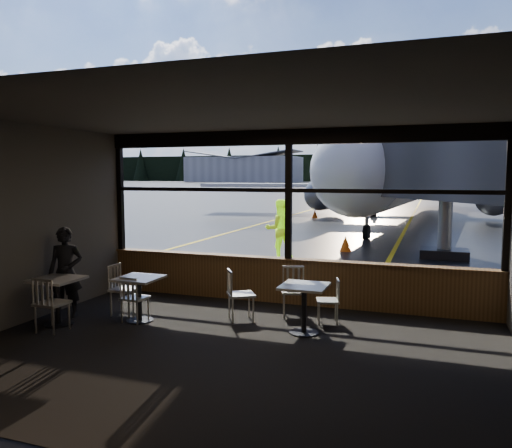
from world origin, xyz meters
The scene contains 32 objects.
ground_plane centered at (0.00, 120.00, 0.00)m, with size 520.00×520.00×0.00m, color black.
carpet_floor centered at (0.00, -3.00, 0.01)m, with size 8.00×6.00×0.01m, color black.
ceiling centered at (0.00, -3.00, 3.50)m, with size 8.00×6.00×0.04m, color #38332D.
wall_left centered at (-4.00, -3.00, 1.75)m, with size 0.04×6.00×3.50m, color #484239.
wall_back centered at (0.00, -6.00, 1.75)m, with size 8.00×0.04×3.50m, color #484239.
window_sill centered at (0.00, 0.00, 0.45)m, with size 8.00×0.28×0.90m, color #58371A.
window_header centered at (0.00, 0.00, 3.35)m, with size 8.00×0.18×0.30m, color black.
mullion_left centered at (-3.95, 0.00, 2.20)m, with size 0.12×0.12×2.60m, color black.
mullion_centre centered at (0.00, 0.00, 2.20)m, with size 0.12×0.12×2.60m, color black.
mullion_right centered at (3.95, 0.00, 2.20)m, with size 0.12×0.12×2.60m, color black.
window_transom centered at (0.00, 0.00, 2.30)m, with size 8.00×0.10×0.08m, color black.
airliner centered at (1.16, 22.07, 5.08)m, with size 27.69×33.23×10.15m, color white, non-canonical shape.
jet_bridge centered at (3.60, 5.50, 2.30)m, with size 8.63×10.55×4.60m, color #2D2D30, non-canonical shape.
cafe_table_near centered at (0.78, -1.80, 0.41)m, with size 0.74×0.74×0.82m, color #A5A198, non-canonical shape.
cafe_table_mid centered at (-2.15, -2.10, 0.40)m, with size 0.73×0.73×0.80m, color #ADA79F, non-canonical shape.
cafe_table_left centered at (-3.36, -2.76, 0.41)m, with size 0.75×0.75×0.83m, color #A29B95, non-canonical shape.
chair_near_e centered at (1.03, -1.10, 0.40)m, with size 0.44×0.44×0.80m, color #B7B3A5, non-canonical shape.
chair_near_w centered at (-0.45, -1.48, 0.47)m, with size 0.52×0.52×0.95m, color beige, non-canonical shape.
chair_near_n centered at (0.35, -0.87, 0.46)m, with size 0.50×0.50×0.92m, color #B3ADA2, non-canonical shape.
chair_mid_s centered at (-2.21, -2.14, 0.42)m, with size 0.46×0.46×0.84m, color beige, non-canonical shape.
chair_mid_w centered at (-2.63, -1.83, 0.48)m, with size 0.52×0.52×0.96m, color beige, non-canonical shape.
chair_left_s centered at (-3.18, -3.10, 0.47)m, with size 0.52×0.52×0.95m, color #BAB4A8, non-canonical shape.
passenger centered at (-3.57, -2.30, 0.83)m, with size 0.61×0.40×1.66m, color black.
ground_crew centered at (-1.77, 5.23, 0.93)m, with size 0.90×0.70×1.86m, color #BFF219.
cone_nose centered at (-0.06, 7.41, 0.27)m, with size 0.39×0.39×0.55m, color #DF4307.
cone_wing centered at (-4.11, 20.40, 0.25)m, with size 0.36×0.36×0.49m, color orange.
hangar_left centered at (-70.00, 180.00, 5.50)m, with size 45.00×18.00×11.00m, color silver, non-canonical shape.
hangar_mid centered at (0.00, 185.00, 5.00)m, with size 38.00×15.00×10.00m, color silver, non-canonical shape.
fuel_tank_a centered at (-30.00, 182.00, 3.00)m, with size 8.00×8.00×6.00m, color silver.
fuel_tank_b centered at (-20.00, 182.00, 3.00)m, with size 8.00×8.00×6.00m, color silver.
fuel_tank_c centered at (-10.00, 182.00, 3.00)m, with size 8.00×8.00×6.00m, color silver.
treeline centered at (0.00, 210.00, 6.00)m, with size 360.00×3.00×12.00m, color black.
Camera 1 is at (2.72, -9.59, 2.59)m, focal length 35.00 mm.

